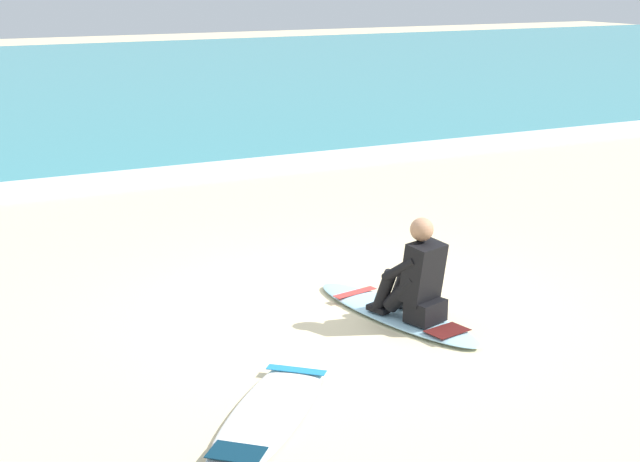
# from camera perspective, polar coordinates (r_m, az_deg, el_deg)

# --- Properties ---
(ground_plane) EXTENTS (80.00, 80.00, 0.00)m
(ground_plane) POSITION_cam_1_polar(r_m,az_deg,el_deg) (8.74, 1.61, -4.99)
(ground_plane) COLOR beige
(sea) EXTENTS (80.00, 28.00, 0.10)m
(sea) POSITION_cam_1_polar(r_m,az_deg,el_deg) (27.64, -19.08, 8.56)
(sea) COLOR teal
(sea) RESTS_ON ground
(breaking_foam) EXTENTS (80.00, 0.90, 0.11)m
(breaking_foam) POSITION_cam_1_polar(r_m,az_deg,el_deg) (14.38, -10.67, 3.27)
(breaking_foam) COLOR white
(breaking_foam) RESTS_ON ground
(surfboard_main) EXTENTS (0.89, 2.16, 0.08)m
(surfboard_main) POSITION_cam_1_polar(r_m,az_deg,el_deg) (8.62, 4.71, -5.08)
(surfboard_main) COLOR #9ED1E5
(surfboard_main) RESTS_ON ground
(surfer_seated) EXTENTS (0.52, 0.77, 0.95)m
(surfer_seated) POSITION_cam_1_polar(r_m,az_deg,el_deg) (8.29, 5.96, -3.03)
(surfer_seated) COLOR black
(surfer_seated) RESTS_ON surfboard_main
(surfboard_spare_near) EXTENTS (1.90, 1.99, 0.08)m
(surfboard_spare_near) POSITION_cam_1_polar(r_m,az_deg,el_deg) (6.80, -3.05, -10.98)
(surfboard_spare_near) COLOR white
(surfboard_spare_near) RESTS_ON ground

